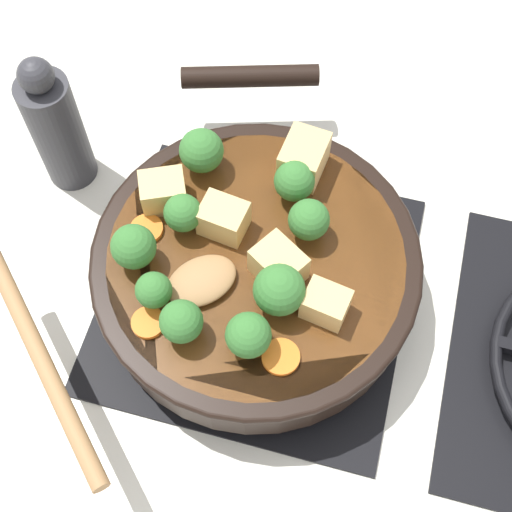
{
  "coord_description": "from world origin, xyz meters",
  "views": [
    {
      "loc": [
        0.3,
        0.08,
        0.68
      ],
      "look_at": [
        0.0,
        0.0,
        0.09
      ],
      "focal_mm": 50.0,
      "sensor_mm": 36.0,
      "label": 1
    }
  ],
  "objects": [
    {
      "name": "pepper_mill",
      "position": [
        -0.1,
        -0.24,
        0.08
      ],
      "size": [
        0.06,
        0.06,
        0.18
      ],
      "color": "#333338",
      "rests_on": "ground_plane"
    },
    {
      "name": "carrot_slice_edge_slice",
      "position": [
        0.09,
        0.05,
        0.09
      ],
      "size": [
        0.03,
        0.03,
        0.01
      ],
      "primitive_type": "cylinder",
      "color": "orange",
      "rests_on": "skillet_pan"
    },
    {
      "name": "broccoli_floret_south_cluster",
      "position": [
        0.04,
        0.03,
        0.11
      ],
      "size": [
        0.05,
        0.05,
        0.05
      ],
      "color": "#709956",
      "rests_on": "skillet_pan"
    },
    {
      "name": "broccoli_floret_north_edge",
      "position": [
        0.03,
        -0.11,
        0.11
      ],
      "size": [
        0.04,
        0.04,
        0.05
      ],
      "color": "#709956",
      "rests_on": "skillet_pan"
    },
    {
      "name": "broccoli_floret_west_rim",
      "position": [
        -0.07,
        0.02,
        0.11
      ],
      "size": [
        0.04,
        0.04,
        0.05
      ],
      "color": "#709956",
      "rests_on": "skillet_pan"
    },
    {
      "name": "tofu_cube_back_piece",
      "position": [
        -0.02,
        -0.04,
        0.1
      ],
      "size": [
        0.04,
        0.05,
        0.03
      ],
      "primitive_type": "cube",
      "rotation": [
        0.0,
        0.0,
        1.43
      ],
      "color": "#DBB770",
      "rests_on": "skillet_pan"
    },
    {
      "name": "wooden_spoon",
      "position": [
        0.11,
        -0.1,
        0.09
      ],
      "size": [
        0.24,
        0.24,
        0.02
      ],
      "color": "#A87A4C",
      "rests_on": "skillet_pan"
    },
    {
      "name": "carrot_slice_orange_thin",
      "position": [
        -0.0,
        -0.11,
        0.09
      ],
      "size": [
        0.03,
        0.03,
        0.01
      ],
      "primitive_type": "cylinder",
      "color": "orange",
      "rests_on": "skillet_pan"
    },
    {
      "name": "broccoli_floret_center_top",
      "position": [
        0.07,
        -0.08,
        0.11
      ],
      "size": [
        0.03,
        0.03,
        0.04
      ],
      "color": "#709956",
      "rests_on": "skillet_pan"
    },
    {
      "name": "skillet_pan",
      "position": [
        -0.0,
        -0.0,
        0.06
      ],
      "size": [
        0.41,
        0.32,
        0.06
      ],
      "color": "black",
      "rests_on": "front_burner_grate"
    },
    {
      "name": "tofu_cube_east_chunk",
      "position": [
        0.01,
        0.02,
        0.1
      ],
      "size": [
        0.05,
        0.06,
        0.04
      ],
      "primitive_type": "cube",
      "rotation": [
        0.0,
        0.0,
        1.01
      ],
      "color": "#DBB770",
      "rests_on": "skillet_pan"
    },
    {
      "name": "ground_plane",
      "position": [
        0.0,
        0.0,
        0.0
      ],
      "size": [
        2.4,
        2.4,
        0.0
      ],
      "primitive_type": "plane",
      "color": "silver"
    },
    {
      "name": "broccoli_floret_near_spoon",
      "position": [
        -0.04,
        0.04,
        0.11
      ],
      "size": [
        0.04,
        0.04,
        0.05
      ],
      "color": "#709956",
      "rests_on": "skillet_pan"
    },
    {
      "name": "front_burner_grate",
      "position": [
        0.0,
        0.0,
        0.01
      ],
      "size": [
        0.31,
        0.31,
        0.03
      ],
      "color": "black",
      "rests_on": "ground_plane"
    },
    {
      "name": "broccoli_floret_tall_stem",
      "position": [
        -0.01,
        -0.07,
        0.11
      ],
      "size": [
        0.04,
        0.04,
        0.04
      ],
      "color": "#709956",
      "rests_on": "skillet_pan"
    },
    {
      "name": "tofu_cube_center_large",
      "position": [
        0.04,
        0.07,
        0.1
      ],
      "size": [
        0.04,
        0.04,
        0.03
      ],
      "primitive_type": "cube",
      "rotation": [
        0.0,
        0.0,
        1.4
      ],
      "color": "#DBB770",
      "rests_on": "skillet_pan"
    },
    {
      "name": "carrot_slice_near_center",
      "position": [
        0.09,
        -0.08,
        0.09
      ],
      "size": [
        0.03,
        0.03,
        0.01
      ],
      "primitive_type": "cylinder",
      "color": "orange",
      "rests_on": "skillet_pan"
    },
    {
      "name": "broccoli_floret_east_rim",
      "position": [
        -0.08,
        -0.08,
        0.11
      ],
      "size": [
        0.04,
        0.04,
        0.05
      ],
      "color": "#709956",
      "rests_on": "skillet_pan"
    },
    {
      "name": "tofu_cube_near_handle",
      "position": [
        -0.04,
        -0.1,
        0.1
      ],
      "size": [
        0.05,
        0.05,
        0.03
      ],
      "primitive_type": "cube",
      "rotation": [
        0.0,
        0.0,
        1.99
      ],
      "color": "#DBB770",
      "rests_on": "skillet_pan"
    },
    {
      "name": "broccoli_floret_mid_floret",
      "position": [
        0.09,
        -0.04,
        0.11
      ],
      "size": [
        0.04,
        0.04,
        0.05
      ],
      "color": "#709956",
      "rests_on": "skillet_pan"
    },
    {
      "name": "broccoli_floret_small_inner",
      "position": [
        0.09,
        0.02,
        0.11
      ],
      "size": [
        0.04,
        0.04,
        0.05
      ],
      "color": "#709956",
      "rests_on": "skillet_pan"
    },
    {
      "name": "tofu_cube_west_chunk",
      "position": [
        -0.11,
        0.02,
        0.11
      ],
      "size": [
        0.05,
        0.05,
        0.04
      ],
      "primitive_type": "cube",
      "rotation": [
        0.0,
        0.0,
        3.03
      ],
      "color": "#DBB770",
      "rests_on": "skillet_pan"
    }
  ]
}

